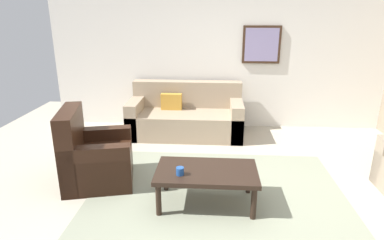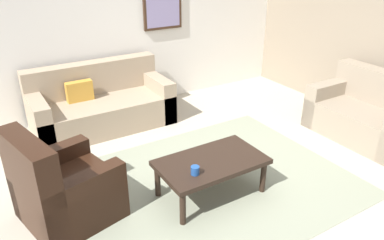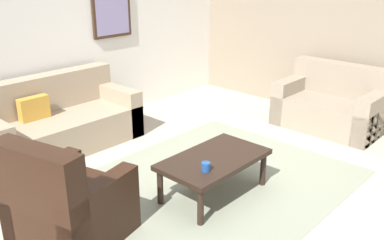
{
  "view_description": "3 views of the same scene",
  "coord_description": "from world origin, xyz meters",
  "px_view_note": "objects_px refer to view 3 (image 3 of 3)",
  "views": [
    {
      "loc": [
        -0.05,
        -3.34,
        2.03
      ],
      "look_at": [
        -0.3,
        0.17,
        0.87
      ],
      "focal_mm": 30.55,
      "sensor_mm": 36.0,
      "label": 1
    },
    {
      "loc": [
        -1.97,
        -2.8,
        2.39
      ],
      "look_at": [
        -0.11,
        0.23,
        0.71
      ],
      "focal_mm": 34.59,
      "sensor_mm": 36.0,
      "label": 2
    },
    {
      "loc": [
        -3.01,
        -2.53,
        2.2
      ],
      "look_at": [
        -0.29,
        -0.01,
        0.81
      ],
      "focal_mm": 39.31,
      "sensor_mm": 36.0,
      "label": 3
    }
  ],
  "objects_px": {
    "couch_main": "(56,123)",
    "couch_loveseat": "(332,106)",
    "armchair_leather": "(65,210)",
    "coffee_table": "(214,162)",
    "framed_artwork": "(112,14)",
    "cup": "(206,167)"
  },
  "relations": [
    {
      "from": "couch_main",
      "to": "framed_artwork",
      "type": "relative_size",
      "value": 2.94
    },
    {
      "from": "cup",
      "to": "framed_artwork",
      "type": "relative_size",
      "value": 0.13
    },
    {
      "from": "coffee_table",
      "to": "framed_artwork",
      "type": "xyz_separation_m",
      "value": [
        0.86,
        2.66,
        1.14
      ]
    },
    {
      "from": "cup",
      "to": "framed_artwork",
      "type": "xyz_separation_m",
      "value": [
        1.14,
        2.8,
        1.05
      ]
    },
    {
      "from": "coffee_table",
      "to": "framed_artwork",
      "type": "height_order",
      "value": "framed_artwork"
    },
    {
      "from": "couch_main",
      "to": "coffee_table",
      "type": "distance_m",
      "value": 2.28
    },
    {
      "from": "armchair_leather",
      "to": "coffee_table",
      "type": "bearing_deg",
      "value": -15.45
    },
    {
      "from": "framed_artwork",
      "to": "couch_main",
      "type": "bearing_deg",
      "value": -161.82
    },
    {
      "from": "couch_loveseat",
      "to": "armchair_leather",
      "type": "bearing_deg",
      "value": 174.14
    },
    {
      "from": "couch_main",
      "to": "framed_artwork",
      "type": "height_order",
      "value": "framed_artwork"
    },
    {
      "from": "couch_loveseat",
      "to": "coffee_table",
      "type": "relative_size",
      "value": 1.27
    },
    {
      "from": "armchair_leather",
      "to": "couch_main",
      "type": "bearing_deg",
      "value": 61.51
    },
    {
      "from": "armchair_leather",
      "to": "cup",
      "type": "height_order",
      "value": "armchair_leather"
    },
    {
      "from": "armchair_leather",
      "to": "coffee_table",
      "type": "height_order",
      "value": "armchair_leather"
    },
    {
      "from": "couch_loveseat",
      "to": "framed_artwork",
      "type": "bearing_deg",
      "value": 122.58
    },
    {
      "from": "couch_loveseat",
      "to": "armchair_leather",
      "type": "height_order",
      "value": "armchair_leather"
    },
    {
      "from": "armchair_leather",
      "to": "framed_artwork",
      "type": "xyz_separation_m",
      "value": [
        2.29,
        2.27,
        1.2
      ]
    },
    {
      "from": "coffee_table",
      "to": "cup",
      "type": "relative_size",
      "value": 13.1
    },
    {
      "from": "armchair_leather",
      "to": "cup",
      "type": "distance_m",
      "value": 1.27
    },
    {
      "from": "couch_main",
      "to": "couch_loveseat",
      "type": "distance_m",
      "value": 3.75
    },
    {
      "from": "couch_loveseat",
      "to": "framed_artwork",
      "type": "relative_size",
      "value": 2.14
    },
    {
      "from": "armchair_leather",
      "to": "coffee_table",
      "type": "distance_m",
      "value": 1.48
    }
  ]
}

